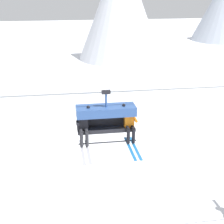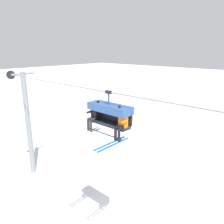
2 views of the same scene
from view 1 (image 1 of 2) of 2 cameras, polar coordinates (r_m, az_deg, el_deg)
mountain_peak_west at (r=52.26m, az=1.48°, el=17.55°), size 12.57×12.57×16.02m
lift_cable at (r=11.15m, az=1.68°, el=3.46°), size 20.55×0.05×0.05m
chairlift_chair at (r=11.40m, az=-1.03°, el=-0.44°), size 1.97×0.74×1.72m
skier_black at (r=11.23m, az=-4.77°, el=-2.31°), size 0.48×1.70×1.34m
skier_orange at (r=11.43m, az=2.96°, el=-1.84°), size 0.48×1.70×1.34m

